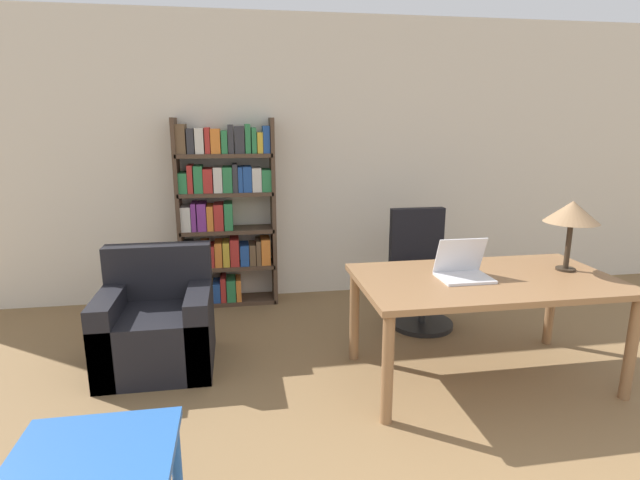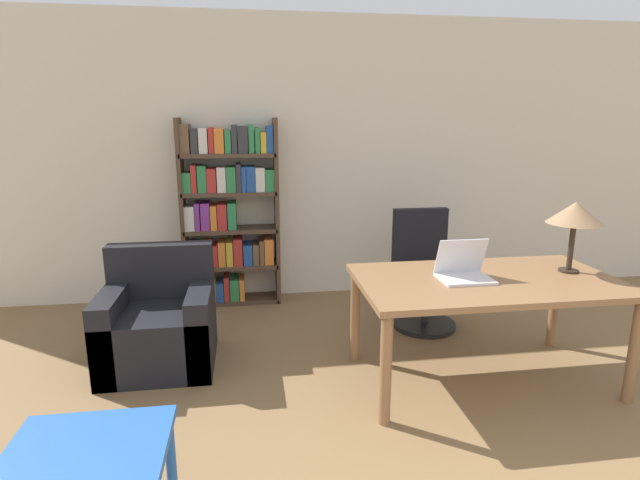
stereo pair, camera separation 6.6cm
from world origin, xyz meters
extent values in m
cube|color=beige|center=(0.00, 4.53, 1.35)|extent=(8.00, 0.06, 2.70)
cube|color=olive|center=(0.64, 2.57, 0.70)|extent=(1.70, 0.94, 0.04)
cylinder|color=olive|center=(-0.15, 2.16, 0.34)|extent=(0.07, 0.07, 0.68)
cylinder|color=olive|center=(1.43, 2.16, 0.34)|extent=(0.07, 0.07, 0.68)
cylinder|color=olive|center=(-0.15, 2.98, 0.34)|extent=(0.07, 0.07, 0.68)
cylinder|color=olive|center=(1.43, 2.98, 0.34)|extent=(0.07, 0.07, 0.68)
cube|color=silver|center=(0.48, 2.56, 0.73)|extent=(0.33, 0.26, 0.02)
cube|color=silver|center=(0.48, 2.64, 0.86)|extent=(0.33, 0.10, 0.25)
cube|color=white|center=(0.48, 2.65, 0.86)|extent=(0.30, 0.08, 0.21)
cylinder|color=#2D2319|center=(1.26, 2.64, 0.73)|extent=(0.13, 0.13, 0.01)
cylinder|color=#2D2319|center=(1.26, 2.64, 0.90)|extent=(0.04, 0.04, 0.32)
cone|color=#93704C|center=(1.26, 2.64, 1.13)|extent=(0.36, 0.36, 0.15)
cylinder|color=black|center=(0.57, 3.48, 0.02)|extent=(0.53, 0.53, 0.04)
cylinder|color=#262626|center=(0.57, 3.48, 0.19)|extent=(0.06, 0.06, 0.30)
cube|color=black|center=(0.57, 3.48, 0.39)|extent=(0.50, 0.50, 0.10)
cube|color=black|center=(0.57, 3.69, 0.72)|extent=(0.47, 0.08, 0.56)
cube|color=#2356A3|center=(-1.53, 1.33, 0.54)|extent=(0.59, 0.55, 0.04)
cylinder|color=#2356A3|center=(-1.27, 1.57, 0.26)|extent=(0.04, 0.04, 0.52)
cube|color=black|center=(-1.57, 3.10, 0.22)|extent=(0.77, 0.71, 0.43)
cube|color=black|center=(-1.57, 3.37, 0.64)|extent=(0.77, 0.16, 0.41)
cube|color=black|center=(-1.87, 3.10, 0.29)|extent=(0.16, 0.71, 0.58)
cube|color=black|center=(-1.26, 3.10, 0.29)|extent=(0.16, 0.71, 0.58)
cube|color=#4C3828|center=(-1.50, 4.34, 0.88)|extent=(0.04, 0.28, 1.76)
cube|color=#4C3828|center=(-0.63, 4.34, 0.88)|extent=(0.04, 0.28, 1.76)
cube|color=#4C3828|center=(-1.07, 4.34, 0.02)|extent=(0.87, 0.28, 0.04)
cube|color=#333338|center=(-1.45, 4.34, 0.13)|extent=(0.05, 0.24, 0.18)
cube|color=silver|center=(-1.38, 4.34, 0.15)|extent=(0.07, 0.24, 0.22)
cube|color=#333338|center=(-1.32, 4.34, 0.14)|extent=(0.05, 0.24, 0.20)
cube|color=gold|center=(-1.26, 4.34, 0.13)|extent=(0.06, 0.24, 0.19)
cube|color=#234C99|center=(-1.20, 4.34, 0.13)|extent=(0.07, 0.24, 0.19)
cube|color=#B72D28|center=(-1.13, 4.34, 0.15)|extent=(0.05, 0.24, 0.24)
cube|color=#2D7F47|center=(-1.06, 4.34, 0.14)|extent=(0.08, 0.24, 0.21)
cube|color=orange|center=(-0.99, 4.34, 0.14)|extent=(0.05, 0.24, 0.21)
cube|color=#4C3828|center=(-1.07, 4.34, 0.37)|extent=(0.87, 0.28, 0.04)
cube|color=#333338|center=(-1.44, 4.34, 0.50)|extent=(0.08, 0.24, 0.23)
cube|color=silver|center=(-1.37, 4.34, 0.50)|extent=(0.05, 0.24, 0.22)
cube|color=orange|center=(-1.29, 4.34, 0.50)|extent=(0.08, 0.24, 0.23)
cube|color=#B72D28|center=(-1.22, 4.34, 0.49)|extent=(0.04, 0.24, 0.20)
cube|color=orange|center=(-1.16, 4.34, 0.50)|extent=(0.07, 0.24, 0.23)
cube|color=gold|center=(-1.09, 4.34, 0.50)|extent=(0.06, 0.24, 0.23)
cube|color=#B72D28|center=(-1.01, 4.34, 0.52)|extent=(0.08, 0.24, 0.26)
cube|color=#234C99|center=(-0.92, 4.34, 0.49)|extent=(0.08, 0.24, 0.20)
cube|color=brown|center=(-0.84, 4.34, 0.49)|extent=(0.06, 0.24, 0.20)
cube|color=brown|center=(-0.79, 4.34, 0.51)|extent=(0.04, 0.24, 0.24)
cube|color=orange|center=(-0.72, 4.34, 0.51)|extent=(0.08, 0.24, 0.25)
cube|color=#4C3828|center=(-1.07, 4.34, 0.72)|extent=(0.87, 0.28, 0.04)
cube|color=silver|center=(-1.44, 4.34, 0.85)|extent=(0.09, 0.24, 0.23)
cube|color=#7F338C|center=(-1.37, 4.34, 0.87)|extent=(0.04, 0.24, 0.26)
cube|color=#7F338C|center=(-1.30, 4.34, 0.87)|extent=(0.08, 0.24, 0.25)
cube|color=orange|center=(-1.22, 4.34, 0.85)|extent=(0.06, 0.24, 0.23)
cube|color=#B72D28|center=(-1.14, 4.34, 0.86)|extent=(0.09, 0.24, 0.24)
cube|color=#2D7F47|center=(-1.05, 4.34, 0.86)|extent=(0.08, 0.24, 0.25)
cube|color=#4C3828|center=(-1.07, 4.34, 1.07)|extent=(0.87, 0.28, 0.04)
cube|color=#2D7F47|center=(-1.44, 4.34, 1.18)|extent=(0.08, 0.24, 0.18)
cube|color=#B72D28|center=(-1.38, 4.34, 1.22)|extent=(0.05, 0.24, 0.25)
cube|color=#2D7F47|center=(-1.31, 4.34, 1.21)|extent=(0.08, 0.24, 0.24)
cube|color=#B72D28|center=(-1.22, 4.34, 1.20)|extent=(0.08, 0.24, 0.22)
cube|color=silver|center=(-1.13, 4.34, 1.21)|extent=(0.08, 0.24, 0.23)
cube|color=#2D7F47|center=(-1.05, 4.34, 1.21)|extent=(0.08, 0.24, 0.23)
cube|color=#333338|center=(-0.98, 4.34, 1.22)|extent=(0.04, 0.24, 0.25)
cube|color=#234C99|center=(-0.93, 4.34, 1.21)|extent=(0.04, 0.24, 0.23)
cube|color=#234C99|center=(-0.87, 4.34, 1.21)|extent=(0.08, 0.24, 0.23)
cube|color=silver|center=(-0.78, 4.34, 1.20)|extent=(0.08, 0.24, 0.22)
cube|color=#2D7F47|center=(-0.69, 4.34, 1.19)|extent=(0.09, 0.24, 0.20)
cube|color=#4C3828|center=(-1.07, 4.34, 1.42)|extent=(0.87, 0.28, 0.04)
cube|color=brown|center=(-1.44, 4.34, 1.57)|extent=(0.08, 0.24, 0.26)
cube|color=#333338|center=(-1.36, 4.34, 1.55)|extent=(0.06, 0.24, 0.22)
cube|color=silver|center=(-1.28, 4.34, 1.55)|extent=(0.08, 0.24, 0.22)
cube|color=#B72D28|center=(-1.21, 4.34, 1.56)|extent=(0.04, 0.24, 0.23)
cube|color=orange|center=(-1.14, 4.34, 1.55)|extent=(0.08, 0.24, 0.22)
cube|color=#2D7F47|center=(-1.06, 4.34, 1.54)|extent=(0.05, 0.24, 0.20)
cube|color=#333338|center=(-1.00, 4.34, 1.57)|extent=(0.05, 0.24, 0.25)
cube|color=#333338|center=(-0.93, 4.34, 1.56)|extent=(0.09, 0.24, 0.24)
cube|color=#2D7F47|center=(-0.85, 4.34, 1.57)|extent=(0.05, 0.24, 0.26)
cube|color=#2D7F47|center=(-0.80, 4.34, 1.56)|extent=(0.04, 0.24, 0.23)
cube|color=gold|center=(-0.74, 4.34, 1.53)|extent=(0.05, 0.24, 0.19)
cube|color=#234C99|center=(-0.69, 4.34, 1.56)|extent=(0.06, 0.24, 0.24)
camera|label=1|loc=(-0.97, -0.35, 1.73)|focal=28.00mm
camera|label=2|loc=(-0.90, -0.36, 1.73)|focal=28.00mm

